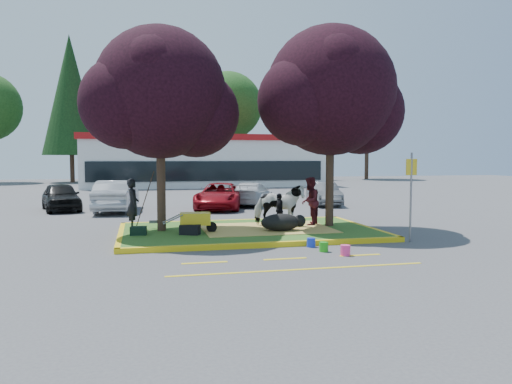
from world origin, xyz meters
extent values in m
plane|color=#424244|center=(0.00, 0.00, 0.00)|extent=(90.00, 90.00, 0.00)
cube|color=#29591B|center=(0.00, 0.00, 0.07)|extent=(8.00, 5.00, 0.15)
cube|color=yellow|center=(0.00, -2.58, 0.07)|extent=(8.30, 0.16, 0.15)
cube|color=yellow|center=(0.00, 2.58, 0.07)|extent=(8.30, 0.16, 0.15)
cube|color=yellow|center=(-4.08, 0.00, 0.07)|extent=(0.16, 5.30, 0.15)
cube|color=yellow|center=(4.08, 0.00, 0.07)|extent=(0.16, 5.30, 0.15)
cube|color=#C6B351|center=(0.60, 0.00, 0.15)|extent=(4.20, 3.00, 0.01)
cylinder|color=black|center=(-2.80, 0.40, 1.91)|extent=(0.28, 0.28, 3.53)
sphere|color=black|center=(-2.80, 0.40, 4.56)|extent=(4.20, 4.20, 4.20)
sphere|color=black|center=(-1.64, 0.60, 3.93)|extent=(2.86, 2.86, 2.86)
sphere|color=black|center=(-3.85, 0.10, 4.18)|extent=(2.86, 2.86, 2.86)
cylinder|color=black|center=(2.90, 0.20, 2.00)|extent=(0.28, 0.28, 3.70)
sphere|color=black|center=(2.90, 0.20, 4.77)|extent=(4.40, 4.40, 4.40)
sphere|color=black|center=(4.11, 0.40, 4.11)|extent=(2.99, 2.99, 2.99)
sphere|color=black|center=(1.80, -0.10, 4.37)|extent=(2.99, 2.99, 2.99)
cube|color=yellow|center=(-2.00, -4.20, 0.00)|extent=(1.10, 0.12, 0.01)
cube|color=yellow|center=(0.00, -4.20, 0.00)|extent=(1.10, 0.12, 0.01)
cube|color=yellow|center=(2.00, -4.20, 0.00)|extent=(1.10, 0.12, 0.01)
cube|color=yellow|center=(0.00, -5.40, 0.00)|extent=(6.00, 0.10, 0.01)
cube|color=silver|center=(2.00, 28.00, 2.00)|extent=(20.00, 8.00, 4.00)
cube|color=maroon|center=(2.00, 28.00, 4.15)|extent=(20.40, 8.40, 0.50)
cube|color=black|center=(2.00, 23.95, 1.40)|extent=(19.00, 0.10, 1.60)
cylinder|color=black|center=(-10.00, 37.00, 1.96)|extent=(0.44, 0.44, 3.92)
cone|color=black|center=(-10.00, 37.00, 8.68)|extent=(5.60, 5.60, 11.90)
cylinder|color=black|center=(-2.00, 38.50, 1.54)|extent=(0.44, 0.44, 3.08)
sphere|color=#143811|center=(-2.00, 38.50, 6.82)|extent=(6.16, 6.16, 6.16)
cylinder|color=black|center=(6.00, 37.50, 1.82)|extent=(0.44, 0.44, 3.64)
sphere|color=#143811|center=(6.00, 37.50, 8.06)|extent=(7.28, 7.28, 7.28)
cylinder|color=black|center=(14.00, 38.00, 1.75)|extent=(0.44, 0.44, 3.50)
cone|color=black|center=(14.00, 38.00, 7.75)|extent=(5.00, 5.00, 10.62)
cylinder|color=black|center=(22.00, 37.00, 1.61)|extent=(0.44, 0.44, 3.22)
sphere|color=#143811|center=(22.00, 37.00, 7.13)|extent=(6.44, 6.44, 6.44)
imported|color=white|center=(1.15, 0.39, 0.87)|extent=(1.86, 1.23, 1.45)
ellipsoid|color=black|center=(0.90, -0.65, 0.43)|extent=(1.43, 1.01, 0.56)
imported|color=black|center=(-3.70, 0.92, 0.97)|extent=(0.45, 0.64, 1.65)
imported|color=#431319|center=(2.28, 0.46, 0.99)|extent=(0.98, 1.03, 1.67)
imported|color=black|center=(1.10, 0.20, 0.73)|extent=(0.54, 0.73, 1.15)
cylinder|color=black|center=(-1.29, -0.41, 0.32)|extent=(0.34, 0.10, 0.34)
cylinder|color=slate|center=(-2.12, -0.61, 0.27)|extent=(0.04, 0.04, 0.24)
cylinder|color=slate|center=(-2.12, -0.20, 0.27)|extent=(0.04, 0.04, 0.24)
cube|color=gold|center=(-1.80, -0.41, 0.60)|extent=(0.98, 0.65, 0.37)
cylinder|color=slate|center=(-2.50, -0.61, 0.62)|extent=(0.61, 0.10, 0.31)
cylinder|color=slate|center=(-2.50, -0.20, 0.62)|extent=(0.61, 0.10, 0.31)
cube|color=black|center=(-2.00, -0.73, 0.30)|extent=(0.67, 0.54, 0.30)
cube|color=black|center=(-3.54, -0.44, 0.28)|extent=(0.51, 0.35, 0.26)
cylinder|color=slate|center=(4.30, -2.70, 1.32)|extent=(0.06, 0.06, 2.65)
cube|color=gold|center=(4.30, -2.70, 2.23)|extent=(0.37, 0.07, 0.48)
cylinder|color=#20A219|center=(1.27, -3.52, 0.13)|extent=(0.25, 0.25, 0.26)
cylinder|color=#FC3885|center=(1.62, -4.15, 0.14)|extent=(0.31, 0.31, 0.27)
cylinder|color=#1934CC|center=(1.17, -2.80, 0.13)|extent=(0.26, 0.26, 0.26)
imported|color=black|center=(-7.10, 9.05, 0.66)|extent=(2.43, 4.11, 1.31)
imported|color=#A2A5AA|center=(-4.52, 7.94, 0.72)|extent=(2.03, 4.54, 1.45)
imported|color=maroon|center=(0.33, 8.01, 0.63)|extent=(3.30, 4.96, 1.26)
imported|color=silver|center=(2.24, 9.49, 0.60)|extent=(3.26, 4.48, 1.21)
imported|color=#505356|center=(5.93, 8.65, 0.60)|extent=(1.78, 3.78, 1.20)
camera|label=1|loc=(-3.49, -15.89, 2.51)|focal=35.00mm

